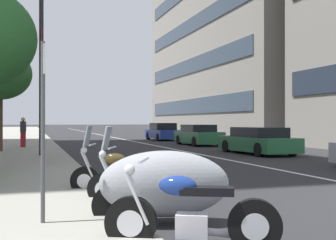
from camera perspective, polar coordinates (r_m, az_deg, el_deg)
The scene contains 12 objects.
lane_centre_stripe at distance 40.70m, azimuth -6.98°, elevation -2.35°, with size 110.00×0.16×0.01m, color silver.
motorcycle_nearest_camera at distance 5.28m, azimuth 2.92°, elevation -12.57°, with size 1.01×1.98×1.10m.
motorcycle_second_in_row at distance 6.54m, azimuth -0.66°, elevation -8.51°, with size 1.25×2.11×1.11m.
motorcycle_mid_row at distance 8.00m, azimuth -3.45°, elevation -8.22°, with size 0.97×2.02×1.46m.
motorcycle_by_sign_pole at distance 9.14m, azimuth -6.34°, elevation -7.21°, with size 0.91×2.11×1.46m.
car_following_behind at distance 20.90m, azimuth 11.81°, elevation -2.74°, with size 4.72×2.03×1.27m.
car_far_down_avenue at distance 28.07m, azimuth 4.03°, elevation -2.04°, with size 4.49×1.86×1.33m.
car_mid_block_traffic at distance 35.29m, azimuth -0.68°, elevation -1.63°, with size 4.22×2.02×1.41m.
parking_sign_by_curb at distance 6.19m, azimuth -16.20°, elevation 0.82°, with size 0.32×0.06×2.51m.
street_lamp_with_banners at distance 18.88m, azimuth -15.21°, elevation 10.87°, with size 1.26×2.75×8.35m.
street_tree_by_lamp_post at distance 21.63m, azimuth -21.33°, elevation 5.72°, with size 2.87×2.87×4.85m.
pedestrian_on_plaza at distance 24.81m, azimuth -18.64°, elevation -1.51°, with size 0.43×0.32×1.62m.
Camera 1 is at (-4.97, 7.53, 1.55)m, focal length 46.02 mm.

